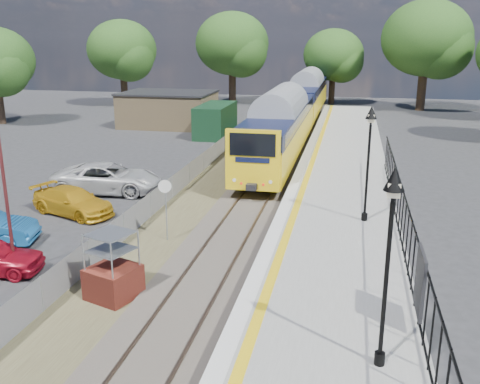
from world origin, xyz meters
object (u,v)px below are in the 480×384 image
(victorian_lamp_south, at_px, (391,223))
(train, at_px, (297,106))
(carpark_lamp, at_px, (2,165))
(brick_plinth, at_px, (112,267))
(car_white, at_px, (107,178))
(speed_sign, at_px, (166,200))
(car_yellow, at_px, (73,201))
(victorian_lamp_north, at_px, (370,137))

(victorian_lamp_south, bearing_deg, train, 99.11)
(train, relative_size, carpark_lamp, 6.02)
(brick_plinth, relative_size, car_white, 0.40)
(brick_plinth, bearing_deg, speed_sign, 90.00)
(victorian_lamp_south, relative_size, speed_sign, 1.77)
(victorian_lamp_south, distance_m, speed_sign, 11.83)
(train, bearing_deg, car_yellow, -108.63)
(victorian_lamp_south, bearing_deg, car_yellow, 141.41)
(victorian_lamp_north, height_order, carpark_lamp, carpark_lamp)
(victorian_lamp_south, xyz_separation_m, car_white, (-13.45, 14.44, -3.51))
(victorian_lamp_north, xyz_separation_m, car_yellow, (-13.24, 0.73, -3.68))
(train, bearing_deg, speed_sign, -95.50)
(speed_sign, bearing_deg, car_yellow, 136.88)
(victorian_lamp_south, height_order, speed_sign, victorian_lamp_south)
(victorian_lamp_north, bearing_deg, carpark_lamp, -155.52)
(car_white, bearing_deg, car_yellow, 173.70)
(victorian_lamp_north, distance_m, speed_sign, 8.37)
(train, distance_m, car_white, 21.44)
(carpark_lamp, bearing_deg, brick_plinth, -15.20)
(carpark_lamp, distance_m, car_white, 10.49)
(carpark_lamp, bearing_deg, train, 77.11)
(brick_plinth, xyz_separation_m, car_yellow, (-5.44, 7.42, -0.46))
(speed_sign, bearing_deg, brick_plinth, -109.43)
(train, height_order, carpark_lamp, carpark_lamp)
(brick_plinth, height_order, carpark_lamp, carpark_lamp)
(car_yellow, xyz_separation_m, car_white, (-0.00, 3.71, 0.16))
(brick_plinth, bearing_deg, carpark_lamp, 164.80)
(train, height_order, car_white, train)
(victorian_lamp_north, relative_size, car_white, 0.81)
(victorian_lamp_north, xyz_separation_m, speed_sign, (-7.80, -1.66, -2.55))
(victorian_lamp_north, relative_size, train, 0.11)
(train, height_order, brick_plinth, train)
(brick_plinth, relative_size, speed_sign, 0.87)
(victorian_lamp_north, bearing_deg, victorian_lamp_south, -88.85)
(brick_plinth, bearing_deg, car_yellow, 126.27)
(car_yellow, bearing_deg, carpark_lamp, -149.78)
(brick_plinth, bearing_deg, victorian_lamp_south, -22.47)
(victorian_lamp_south, xyz_separation_m, carpark_lamp, (-12.32, 4.48, -0.41))
(train, bearing_deg, victorian_lamp_south, -80.89)
(car_yellow, distance_m, car_white, 3.72)
(car_yellow, bearing_deg, brick_plinth, -123.72)
(train, distance_m, speed_sign, 26.08)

